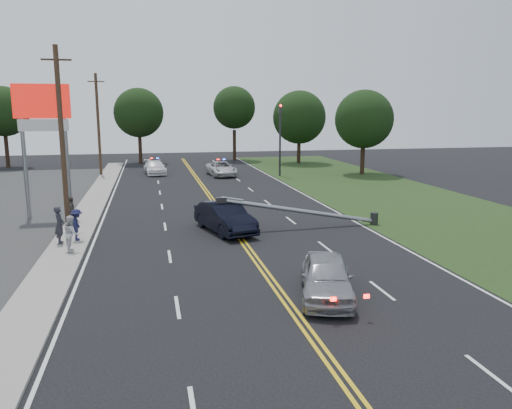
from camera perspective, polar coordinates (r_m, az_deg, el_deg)
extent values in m
plane|color=black|center=(19.59, 1.67, -8.60)|extent=(120.00, 120.00, 0.00)
cube|color=gray|center=(28.95, -19.70, -2.72)|extent=(1.80, 70.00, 0.12)
cube|color=#1E3414|center=(33.83, 20.17, -0.96)|extent=(12.00, 80.00, 0.01)
cube|color=gold|center=(29.03, -3.04, -2.16)|extent=(0.36, 80.00, 0.00)
cylinder|color=gray|center=(32.90, -24.92, 4.54)|extent=(0.24, 0.24, 7.00)
cylinder|color=gray|center=(32.45, -20.77, 4.77)|extent=(0.24, 0.24, 7.00)
cube|color=red|center=(32.52, -23.31, 10.80)|extent=(3.20, 0.35, 2.00)
cube|color=white|center=(32.53, -23.13, 8.34)|extent=(2.80, 0.30, 0.70)
cylinder|color=#2D2D30|center=(49.70, 2.76, 7.30)|extent=(0.20, 0.20, 7.00)
cube|color=#2D2D30|center=(49.61, 2.79, 10.88)|extent=(0.28, 0.28, 0.90)
sphere|color=#FF0C07|center=(49.45, 2.85, 11.22)|extent=(0.22, 0.22, 0.22)
cylinder|color=#2D2D30|center=(29.46, 13.36, -1.57)|extent=(0.44, 0.44, 0.70)
cylinder|color=gray|center=(27.73, 5.11, -0.75)|extent=(8.90, 0.24, 1.80)
cube|color=#2D2D30|center=(26.63, -4.01, 0.50)|extent=(0.55, 0.32, 0.30)
cylinder|color=#382619|center=(30.36, -21.32, 7.21)|extent=(0.28, 0.28, 10.00)
cube|color=#382619|center=(30.44, -21.88, 15.12)|extent=(1.60, 0.10, 0.10)
cylinder|color=#382619|center=(52.18, -17.57, 8.63)|extent=(0.28, 0.28, 10.00)
cube|color=#382619|center=(52.23, -17.84, 13.23)|extent=(1.60, 0.10, 0.10)
cylinder|color=black|center=(63.90, -26.58, 5.46)|extent=(0.44, 0.44, 3.68)
sphere|color=black|center=(63.73, -26.92, 9.48)|extent=(5.62, 5.62, 5.62)
cylinder|color=black|center=(63.29, -13.09, 6.22)|extent=(0.44, 0.44, 3.57)
sphere|color=black|center=(63.12, -13.26, 10.17)|extent=(5.95, 5.95, 5.95)
cylinder|color=black|center=(65.49, -2.48, 6.79)|extent=(0.44, 0.44, 3.94)
sphere|color=black|center=(65.34, -2.51, 11.01)|extent=(5.43, 5.43, 5.43)
cylinder|color=black|center=(62.05, 4.91, 6.23)|extent=(0.44, 0.44, 3.25)
sphere|color=black|center=(61.86, 4.97, 9.90)|extent=(6.45, 6.45, 6.45)
cylinder|color=black|center=(52.23, 12.07, 5.17)|extent=(0.44, 0.44, 3.23)
sphere|color=black|center=(52.01, 12.25, 9.51)|extent=(5.86, 5.86, 5.86)
imported|color=black|center=(26.91, -3.58, -1.45)|extent=(2.99, 5.20, 1.62)
imported|color=#95969C|center=(17.80, 8.07, -8.20)|extent=(2.94, 4.69, 1.49)
imported|color=silver|center=(50.08, -4.00, 4.10)|extent=(2.82, 5.29, 1.41)
imported|color=white|center=(52.16, -11.48, 4.17)|extent=(2.41, 4.97, 1.39)
imported|color=#292931|center=(25.85, -21.55, -2.19)|extent=(0.48, 0.70, 1.83)
imported|color=silver|center=(24.30, -20.34, -3.11)|extent=(0.73, 0.89, 1.66)
imported|color=#1A1C42|center=(26.24, -19.77, -2.18)|extent=(0.63, 1.04, 1.57)
imported|color=#4F473F|center=(29.75, -20.32, -0.69)|extent=(0.54, 1.00, 1.63)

